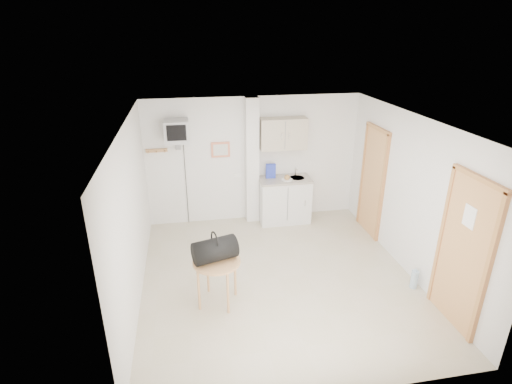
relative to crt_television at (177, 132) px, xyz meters
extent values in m
plane|color=#B9AD93|center=(1.45, -2.02, -1.94)|extent=(4.50, 4.50, 0.00)
cube|color=white|center=(1.45, 0.23, -0.69)|extent=(4.20, 0.04, 2.50)
cube|color=white|center=(1.45, -4.27, -0.69)|extent=(4.20, 0.04, 2.50)
cube|color=white|center=(-0.65, -2.02, -0.69)|extent=(0.04, 4.50, 2.50)
cube|color=white|center=(3.55, -2.02, -0.69)|extent=(0.04, 4.50, 2.50)
cube|color=white|center=(1.45, -2.02, 0.56)|extent=(4.20, 4.50, 0.04)
cube|color=white|center=(1.40, 0.12, -0.69)|extent=(0.25, 0.22, 2.50)
cube|color=#DB7654|center=(0.80, 0.21, -0.44)|extent=(0.36, 0.03, 0.30)
cube|color=silver|center=(0.80, 0.19, -0.44)|extent=(0.28, 0.01, 0.22)
cube|color=#A16B42|center=(-0.40, 0.20, -0.39)|extent=(0.40, 0.05, 0.06)
cube|color=white|center=(1.13, 0.22, -0.99)|extent=(0.15, 0.02, 0.08)
cylinder|color=#A16B42|center=(-0.55, 0.14, -0.40)|extent=(0.02, 0.08, 0.02)
cylinder|color=#A16B42|center=(-0.40, 0.14, -0.40)|extent=(0.02, 0.08, 0.02)
cylinder|color=#A16B42|center=(-0.25, 0.14, -0.40)|extent=(0.02, 0.08, 0.02)
cube|color=#AD6D3B|center=(3.52, -0.77, -0.94)|extent=(0.04, 0.75, 2.00)
cube|color=#9D5B34|center=(3.52, -0.77, -0.94)|extent=(0.06, 0.87, 2.06)
cube|color=#AD6D3B|center=(3.52, -3.37, -0.93)|extent=(0.04, 0.82, 2.02)
cube|color=#9D5B34|center=(3.52, -3.37, -0.93)|extent=(0.06, 0.94, 2.08)
cube|color=white|center=(3.50, -3.37, -0.39)|extent=(0.01, 0.20, 0.28)
cube|color=silver|center=(2.03, -0.05, -1.50)|extent=(1.00, 0.55, 0.88)
cube|color=#A09789|center=(2.03, -0.05, -1.04)|extent=(1.03, 0.58, 0.04)
cylinder|color=#B7B7BA|center=(2.28, -0.05, -1.04)|extent=(0.30, 0.30, 0.05)
cylinder|color=#B7B7BA|center=(2.28, 0.09, -0.94)|extent=(0.02, 0.02, 0.16)
cylinder|color=#B7B7BA|center=(2.28, 0.03, -0.86)|extent=(0.02, 0.13, 0.02)
cube|color=#BAAD94|center=(2.00, 0.07, -0.14)|extent=(0.90, 0.32, 0.60)
cube|color=#2536AF|center=(1.76, 0.04, -0.87)|extent=(0.19, 0.07, 0.29)
cylinder|color=white|center=(2.05, -0.14, -1.01)|extent=(0.22, 0.22, 0.01)
sphere|color=tan|center=(2.05, -0.14, -0.96)|extent=(0.11, 0.11, 0.11)
cube|color=slate|center=(0.00, 0.07, -0.21)|extent=(0.36, 0.32, 0.02)
cube|color=slate|center=(0.00, 0.20, -0.29)|extent=(0.10, 0.06, 0.20)
cube|color=#A6A6A8|center=(0.00, 0.00, 0.01)|extent=(0.44, 0.42, 0.40)
cube|color=black|center=(0.00, -0.22, 0.03)|extent=(0.34, 0.02, 0.28)
cylinder|color=black|center=(0.10, 0.21, -1.07)|extent=(0.01, 0.01, 1.73)
cylinder|color=#A16B42|center=(0.46, -2.45, -1.26)|extent=(0.67, 0.67, 0.03)
cylinder|color=#A16B42|center=(0.73, -2.33, -1.61)|extent=(0.04, 0.04, 0.66)
cylinder|color=#A16B42|center=(0.34, -2.18, -1.61)|extent=(0.04, 0.04, 0.66)
cylinder|color=#A16B42|center=(0.19, -2.57, -1.61)|extent=(0.04, 0.04, 0.66)
cylinder|color=#A16B42|center=(0.58, -2.72, -1.61)|extent=(0.04, 0.04, 0.66)
cylinder|color=black|center=(0.45, -2.43, -1.08)|extent=(0.66, 0.49, 0.33)
torus|color=black|center=(0.45, -2.43, -0.93)|extent=(0.09, 0.24, 0.25)
cylinder|color=#9EBDD1|center=(3.43, -2.63, -1.79)|extent=(0.11, 0.11, 0.29)
cylinder|color=#9EBDD1|center=(3.43, -2.63, -1.63)|extent=(0.03, 0.03, 0.04)
camera|label=1|loc=(0.16, -7.22, 1.75)|focal=28.00mm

